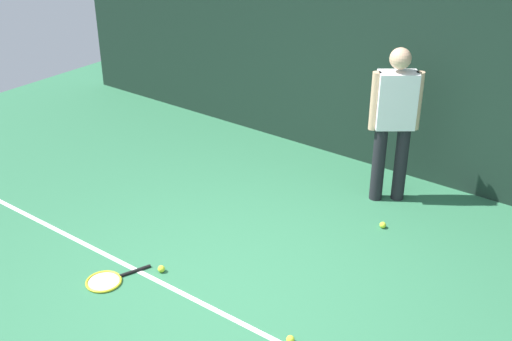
# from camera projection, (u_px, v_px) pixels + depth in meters

# --- Properties ---
(ground_plane) EXTENTS (12.00, 12.00, 0.00)m
(ground_plane) POSITION_uv_depth(u_px,v_px,m) (229.00, 288.00, 5.71)
(ground_plane) COLOR #2D6B47
(back_fence) EXTENTS (10.00, 0.10, 2.96)m
(back_fence) POSITION_uv_depth(u_px,v_px,m) (396.00, 47.00, 7.18)
(back_fence) COLOR #192D23
(back_fence) RESTS_ON ground
(court_line) EXTENTS (9.00, 0.05, 0.00)m
(court_line) POSITION_uv_depth(u_px,v_px,m) (206.00, 305.00, 5.49)
(court_line) COLOR white
(court_line) RESTS_ON ground
(tennis_player) EXTENTS (0.45, 0.42, 1.70)m
(tennis_player) POSITION_uv_depth(u_px,v_px,m) (394.00, 117.00, 6.71)
(tennis_player) COLOR black
(tennis_player) RESTS_ON ground
(tennis_racket) EXTENTS (0.42, 0.64, 0.03)m
(tennis_racket) POSITION_uv_depth(u_px,v_px,m) (107.00, 280.00, 5.79)
(tennis_racket) COLOR black
(tennis_racket) RESTS_ON ground
(tennis_ball_near_player) EXTENTS (0.07, 0.07, 0.07)m
(tennis_ball_near_player) POSITION_uv_depth(u_px,v_px,m) (161.00, 269.00, 5.91)
(tennis_ball_near_player) COLOR #CCE033
(tennis_ball_near_player) RESTS_ON ground
(tennis_ball_by_fence) EXTENTS (0.07, 0.07, 0.07)m
(tennis_ball_by_fence) POSITION_uv_depth(u_px,v_px,m) (290.00, 339.00, 5.07)
(tennis_ball_by_fence) COLOR #CCE033
(tennis_ball_by_fence) RESTS_ON ground
(tennis_ball_mid_court) EXTENTS (0.07, 0.07, 0.07)m
(tennis_ball_mid_court) POSITION_uv_depth(u_px,v_px,m) (383.00, 225.00, 6.58)
(tennis_ball_mid_court) COLOR #CCE033
(tennis_ball_mid_court) RESTS_ON ground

